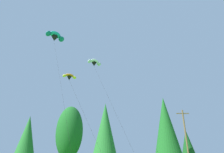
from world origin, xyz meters
TOP-DOWN VIEW (x-y plane):
  - treeline_tree_c at (-16.97, 45.49)m, footprint 4.13×4.13m
  - treeline_tree_d at (-8.49, 45.51)m, footprint 5.45×5.45m
  - treeline_tree_e at (-1.17, 44.76)m, footprint 4.70×4.70m
  - treeline_tree_f at (10.50, 41.87)m, footprint 4.80×4.80m
  - treeline_tree_g at (16.01, 46.60)m, footprint 3.56×3.56m
  - utility_pole at (12.24, 36.94)m, footprint 2.20×0.26m
  - parafoil_kite_high_teal at (-10.44, 33.78)m, footprint 8.27×11.43m
  - parafoil_kite_mid_orange at (-6.32, 29.96)m, footprint 6.79×7.26m
  - parafoil_kite_far_white at (-3.57, 40.19)m, footprint 7.54×17.96m

SIDE VIEW (x-z plane):
  - treeline_tree_g at x=16.01m, z-range 1.12..10.05m
  - utility_pole at x=12.24m, z-range 0.27..10.98m
  - treeline_tree_c at x=-16.97m, z-range 1.45..12.93m
  - treeline_tree_d at x=-8.49m, z-range 1.43..14.94m
  - treeline_tree_e at x=-1.17m, z-range 1.78..15.86m
  - treeline_tree_f at x=10.50m, z-range 1.84..16.39m
  - parafoil_kite_mid_orange at x=-6.32m, z-range 7.44..20.05m
  - parafoil_kite_far_white at x=-3.57m, z-range 11.13..31.86m
  - parafoil_kite_high_teal at x=-10.44m, z-range 12.03..34.81m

